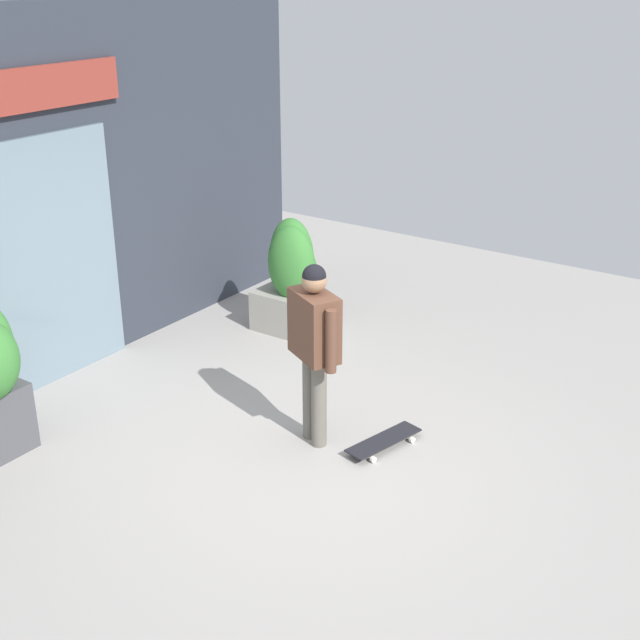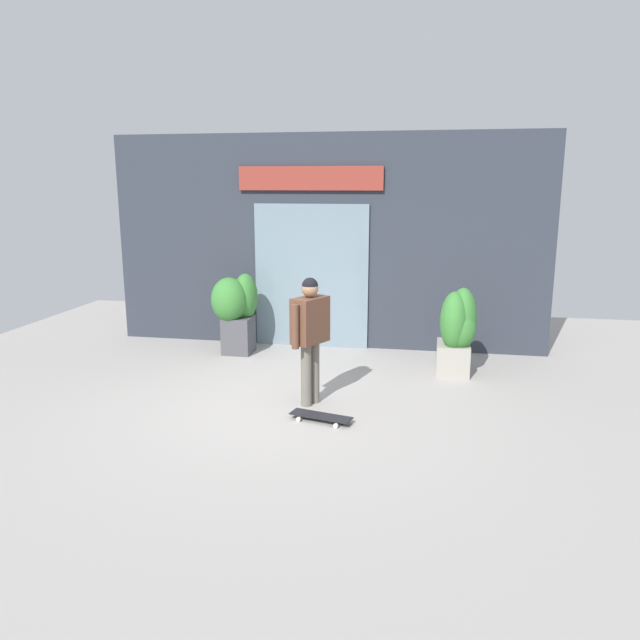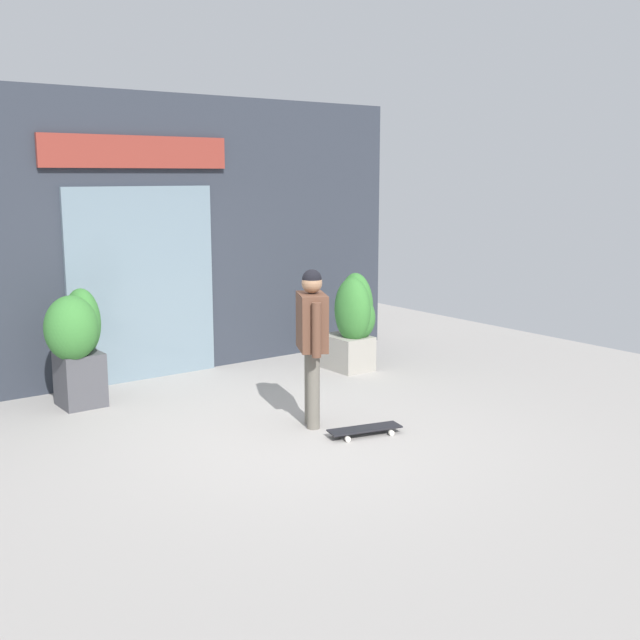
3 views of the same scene
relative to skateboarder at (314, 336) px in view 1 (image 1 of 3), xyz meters
The scene contains 5 objects.
ground_plane 1.04m from the skateboarder, 164.22° to the right, with size 12.00×12.00×0.00m, color #9E9993.
building_facade 3.03m from the skateboarder, 96.51° to the left, with size 7.25×0.31×3.51m.
skateboarder is the anchor object (origin of this frame).
skateboard 1.10m from the skateboarder, 66.68° to the right, with size 0.76×0.37×0.08m.
planter_box_left 2.43m from the skateboarder, 40.88° to the left, with size 0.54×0.71×1.27m.
Camera 1 is at (-4.96, -3.59, 3.85)m, focal length 48.27 mm.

